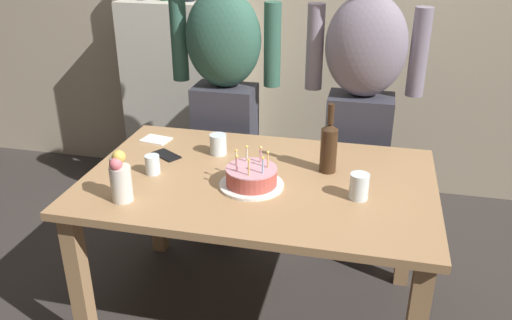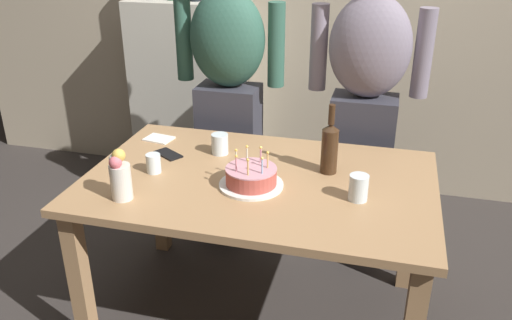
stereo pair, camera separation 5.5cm
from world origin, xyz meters
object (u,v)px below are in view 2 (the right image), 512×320
object	(u,v)px
water_glass_near	(154,163)
wine_bottle	(330,147)
person_man_bearded	(229,94)
napkin_stack	(159,139)
cell_phone	(168,154)
water_glass_side	(359,188)
water_glass_far	(220,144)
flower_vase	(120,176)
birthday_cake	(251,178)
person_woman_cardigan	(365,105)

from	to	relation	value
water_glass_near	wine_bottle	world-z (taller)	wine_bottle
person_man_bearded	napkin_stack	bearing A→B (deg)	58.95
cell_phone	water_glass_side	bearing A→B (deg)	19.15
water_glass_far	flower_vase	bearing A→B (deg)	-114.71
water_glass_near	water_glass_far	distance (m)	0.35
birthday_cake	water_glass_side	world-z (taller)	birthday_cake
wine_bottle	napkin_stack	distance (m)	0.90
person_man_bearded	person_woman_cardigan	distance (m)	0.74
napkin_stack	flower_vase	bearing A→B (deg)	-79.29
person_woman_cardigan	water_glass_far	bearing A→B (deg)	37.91
cell_phone	napkin_stack	world-z (taller)	same
person_man_bearded	flower_vase	bearing A→B (deg)	82.66
water_glass_near	flower_vase	world-z (taller)	flower_vase
water_glass_near	person_man_bearded	bearing A→B (deg)	81.84
cell_phone	water_glass_far	bearing A→B (deg)	51.46
wine_bottle	flower_vase	bearing A→B (deg)	-149.51
water_glass_far	wine_bottle	bearing A→B (deg)	-7.65
water_glass_side	cell_phone	size ratio (longest dim) A/B	0.75
birthday_cake	flower_vase	size ratio (longest dim) A/B	1.27
cell_phone	napkin_stack	bearing A→B (deg)	158.86
birthday_cake	person_man_bearded	size ratio (longest dim) A/B	0.16
wine_bottle	person_man_bearded	world-z (taller)	person_man_bearded
water_glass_side	cell_phone	xyz separation A→B (m)	(-0.91, 0.21, -0.05)
cell_phone	person_woman_cardigan	bearing A→B (deg)	65.92
water_glass_side	person_man_bearded	world-z (taller)	person_man_bearded
water_glass_side	flower_vase	world-z (taller)	flower_vase
flower_vase	water_glass_near	bearing A→B (deg)	85.15
napkin_stack	water_glass_side	bearing A→B (deg)	-20.24
water_glass_near	person_woman_cardigan	bearing A→B (deg)	41.76
birthday_cake	water_glass_side	distance (m)	0.44
birthday_cake	water_glass_far	size ratio (longest dim) A/B	2.78
water_glass_side	person_man_bearded	size ratio (longest dim) A/B	0.06
birthday_cake	person_man_bearded	bearing A→B (deg)	113.55
cell_phone	flower_vase	world-z (taller)	flower_vase
birthday_cake	cell_phone	size ratio (longest dim) A/B	1.89
wine_bottle	flower_vase	distance (m)	0.89
birthday_cake	wine_bottle	distance (m)	0.38
cell_phone	birthday_cake	bearing A→B (deg)	8.22
birthday_cake	water_glass_near	distance (m)	0.45
water_glass_side	cell_phone	distance (m)	0.93
wine_bottle	flower_vase	xyz separation A→B (m)	(-0.77, -0.45, -0.02)
water_glass_side	flower_vase	xyz separation A→B (m)	(-0.91, -0.23, 0.04)
flower_vase	person_man_bearded	size ratio (longest dim) A/B	0.13
wine_bottle	napkin_stack	bearing A→B (deg)	169.92
person_man_bearded	water_glass_far	bearing A→B (deg)	102.47
napkin_stack	person_woman_cardigan	bearing A→B (deg)	22.42
water_glass_near	person_man_bearded	xyz separation A→B (m)	(0.11, 0.76, 0.09)
water_glass_side	water_glass_far	bearing A→B (deg)	156.47
cell_phone	person_man_bearded	world-z (taller)	person_man_bearded
water_glass_side	wine_bottle	xyz separation A→B (m)	(-0.15, 0.22, 0.07)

